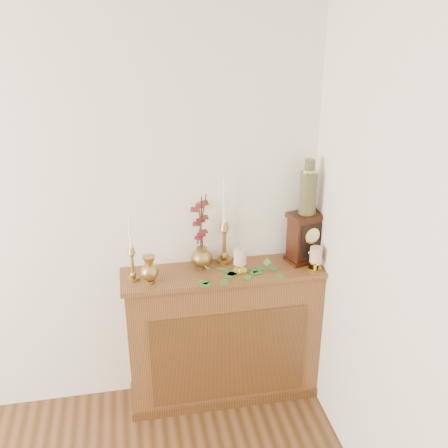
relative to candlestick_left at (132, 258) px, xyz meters
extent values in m
cube|color=brown|center=(0.54, 0.02, -0.62)|extent=(1.20, 0.30, 0.90)
cube|color=brown|center=(0.54, -0.13, -0.66)|extent=(0.96, 0.01, 0.63)
cube|color=brown|center=(0.54, 0.02, -0.15)|extent=(1.24, 0.34, 0.03)
cube|color=brown|center=(0.54, 0.02, -1.04)|extent=(1.23, 0.33, 0.06)
cylinder|color=#A98343|center=(0.00, 0.00, -0.13)|extent=(0.07, 0.07, 0.02)
sphere|color=#A98343|center=(0.00, 0.00, -0.10)|extent=(0.04, 0.04, 0.04)
cylinder|color=#A98343|center=(0.00, 0.00, -0.04)|extent=(0.02, 0.02, 0.12)
sphere|color=#A98343|center=(0.00, 0.00, 0.02)|extent=(0.03, 0.03, 0.03)
cone|color=#A98343|center=(0.00, 0.00, 0.05)|extent=(0.05, 0.05, 0.04)
cone|color=white|center=(0.00, 0.00, 0.17)|extent=(0.02, 0.02, 0.22)
cylinder|color=#A98343|center=(0.56, 0.12, -0.13)|extent=(0.09, 0.09, 0.02)
sphere|color=#A98343|center=(0.56, 0.12, -0.09)|extent=(0.05, 0.05, 0.05)
cylinder|color=#A98343|center=(0.56, 0.12, -0.01)|extent=(0.02, 0.02, 0.16)
sphere|color=#A98343|center=(0.56, 0.12, 0.07)|extent=(0.04, 0.04, 0.04)
cone|color=#A98343|center=(0.56, 0.12, 0.11)|extent=(0.06, 0.06, 0.05)
cone|color=white|center=(0.56, 0.12, 0.27)|extent=(0.03, 0.03, 0.29)
cylinder|color=#A98343|center=(0.09, -0.05, -0.13)|extent=(0.05, 0.05, 0.02)
sphere|color=#A98343|center=(0.09, -0.05, -0.07)|extent=(0.10, 0.10, 0.10)
cone|color=#A98343|center=(0.09, -0.05, 0.00)|extent=(0.08, 0.08, 0.05)
cylinder|color=#A98343|center=(0.42, 0.08, -0.13)|extent=(0.06, 0.06, 0.01)
ellipsoid|color=#A98343|center=(0.42, 0.08, -0.08)|extent=(0.13, 0.13, 0.11)
cylinder|color=#A98343|center=(0.42, 0.08, -0.02)|extent=(0.06, 0.06, 0.02)
cylinder|color=#472819|center=(0.41, 0.09, 0.14)|extent=(0.04, 0.08, 0.31)
cylinder|color=#472819|center=(0.42, 0.09, 0.15)|extent=(0.01, 0.07, 0.34)
cylinder|color=#472819|center=(0.42, 0.09, 0.17)|extent=(0.05, 0.12, 0.36)
cylinder|color=#D8C54B|center=(0.63, -0.03, -0.13)|extent=(0.08, 0.08, 0.02)
cylinder|color=#D8C54B|center=(0.63, -0.03, -0.11)|extent=(0.02, 0.02, 0.04)
cylinder|color=#D8C54B|center=(0.63, -0.03, -0.08)|extent=(0.08, 0.08, 0.01)
cylinder|color=beige|center=(0.63, -0.03, -0.03)|extent=(0.08, 0.08, 0.09)
cylinder|color=#472819|center=(0.63, -0.03, 0.02)|extent=(0.00, 0.00, 0.01)
cylinder|color=#D8C54B|center=(1.08, -0.08, -0.13)|extent=(0.08, 0.08, 0.01)
cylinder|color=#D8C54B|center=(1.08, -0.08, -0.11)|extent=(0.02, 0.02, 0.04)
cylinder|color=#D8C54B|center=(1.08, -0.08, -0.09)|extent=(0.08, 0.08, 0.01)
cylinder|color=beige|center=(1.08, -0.08, -0.04)|extent=(0.07, 0.07, 0.09)
cylinder|color=#472819|center=(1.08, -0.08, 0.01)|extent=(0.00, 0.00, 0.01)
cube|color=#2E6E2A|center=(0.44, -0.10, -0.13)|extent=(0.06, 0.07, 0.00)
cube|color=#2E6E2A|center=(0.40, -0.01, -0.13)|extent=(0.07, 0.07, 0.00)
cube|color=#2E6E2A|center=(0.85, -0.05, -0.13)|extent=(0.05, 0.06, 0.00)
cube|color=#2E6E2A|center=(0.76, 0.02, -0.13)|extent=(0.07, 0.07, 0.00)
cube|color=#2E6E2A|center=(0.56, -0.07, -0.13)|extent=(0.07, 0.07, 0.00)
cube|color=#2E6E2A|center=(0.69, -0.01, -0.13)|extent=(0.06, 0.05, 0.00)
cube|color=#2E6E2A|center=(0.60, -0.10, -0.13)|extent=(0.04, 0.06, 0.00)
cube|color=#2E6E2A|center=(0.42, 0.03, -0.13)|extent=(0.06, 0.05, 0.00)
cube|color=#2E6E2A|center=(0.53, -0.07, -0.13)|extent=(0.07, 0.07, 0.00)
cube|color=#2E6E2A|center=(0.73, 0.00, -0.13)|extent=(0.06, 0.05, 0.00)
cube|color=#2E6E2A|center=(0.61, -0.07, -0.13)|extent=(0.07, 0.07, 0.00)
cube|color=#2E6E2A|center=(0.75, -0.02, -0.13)|extent=(0.05, 0.06, 0.00)
cube|color=#2E6E2A|center=(0.44, -0.09, -0.13)|extent=(0.07, 0.06, 0.00)
cube|color=#2E6E2A|center=(0.61, 0.01, -0.13)|extent=(0.07, 0.07, 0.00)
cube|color=#2E6E2A|center=(0.43, -0.05, -0.08)|extent=(0.05, 0.04, 0.03)
cube|color=#2E6E2A|center=(0.50, -0.11, -0.06)|extent=(0.05, 0.06, 0.03)
cube|color=#2E6E2A|center=(0.79, -0.06, -0.07)|extent=(0.06, 0.04, 0.03)
cube|color=black|center=(1.05, 0.05, -0.13)|extent=(0.24, 0.20, 0.02)
cube|color=black|center=(1.05, 0.05, 0.01)|extent=(0.22, 0.17, 0.28)
cube|color=black|center=(1.05, 0.05, 0.16)|extent=(0.24, 0.20, 0.03)
cube|color=black|center=(1.07, -0.01, 0.01)|extent=(0.14, 0.05, 0.22)
cylinder|color=yellow|center=(1.07, -0.02, 0.06)|extent=(0.10, 0.04, 0.10)
cylinder|color=silver|center=(1.07, -0.02, 0.06)|extent=(0.07, 0.02, 0.08)
sphere|color=yellow|center=(1.07, -0.01, -0.06)|extent=(0.03, 0.03, 0.03)
cylinder|color=#172F26|center=(1.05, 0.05, 0.31)|extent=(0.10, 0.10, 0.26)
cylinder|color=#172F26|center=(1.05, 0.05, 0.47)|extent=(0.06, 0.06, 0.09)
cylinder|color=#CCBF75|center=(1.05, 0.05, 0.44)|extent=(0.07, 0.07, 0.02)
camera|label=1|loc=(0.01, -2.72, 1.37)|focal=42.00mm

